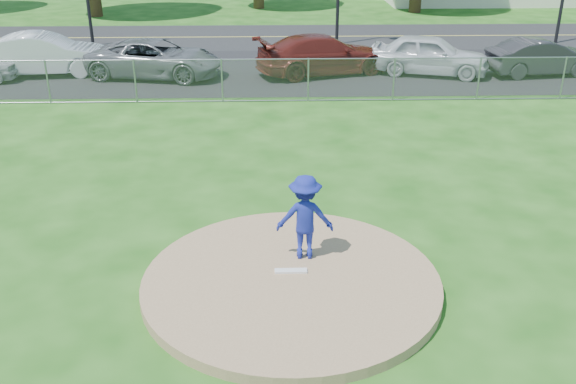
{
  "coord_description": "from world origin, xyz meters",
  "views": [
    {
      "loc": [
        -0.35,
        -9.93,
        6.39
      ],
      "look_at": [
        0.0,
        2.0,
        1.0
      ],
      "focal_mm": 40.0,
      "sensor_mm": 36.0,
      "label": 1
    }
  ],
  "objects_px": {
    "parked_car_pearl": "(430,55)",
    "parked_car_charcoal": "(542,57)",
    "parked_car_white": "(44,54)",
    "parked_car_darkred": "(323,54)",
    "parked_car_gray": "(155,58)",
    "traffic_cone": "(97,68)",
    "pitcher": "(305,217)"
  },
  "relations": [
    {
      "from": "parked_car_pearl",
      "to": "parked_car_charcoal",
      "type": "relative_size",
      "value": 1.07
    },
    {
      "from": "parked_car_white",
      "to": "parked_car_pearl",
      "type": "bearing_deg",
      "value": -97.4
    },
    {
      "from": "parked_car_darkred",
      "to": "parked_car_charcoal",
      "type": "bearing_deg",
      "value": -110.89
    },
    {
      "from": "parked_car_gray",
      "to": "traffic_cone",
      "type": "bearing_deg",
      "value": 98.49
    },
    {
      "from": "parked_car_white",
      "to": "parked_car_darkred",
      "type": "xyz_separation_m",
      "value": [
        11.21,
        -0.15,
        -0.04
      ]
    },
    {
      "from": "pitcher",
      "to": "parked_car_gray",
      "type": "distance_m",
      "value": 15.72
    },
    {
      "from": "traffic_cone",
      "to": "parked_car_white",
      "type": "xyz_separation_m",
      "value": [
        -2.12,
        0.36,
        0.5
      ]
    },
    {
      "from": "traffic_cone",
      "to": "parked_car_pearl",
      "type": "height_order",
      "value": "parked_car_pearl"
    },
    {
      "from": "parked_car_white",
      "to": "parked_car_gray",
      "type": "distance_m",
      "value": 4.51
    },
    {
      "from": "parked_car_charcoal",
      "to": "parked_car_white",
      "type": "bearing_deg",
      "value": 80.72
    },
    {
      "from": "pitcher",
      "to": "traffic_cone",
      "type": "relative_size",
      "value": 2.52
    },
    {
      "from": "parked_car_gray",
      "to": "parked_car_pearl",
      "type": "distance_m",
      "value": 11.03
    },
    {
      "from": "pitcher",
      "to": "parked_car_darkred",
      "type": "distance_m",
      "value": 15.23
    },
    {
      "from": "parked_car_white",
      "to": "parked_car_darkred",
      "type": "height_order",
      "value": "parked_car_white"
    },
    {
      "from": "parked_car_darkred",
      "to": "parked_car_pearl",
      "type": "height_order",
      "value": "parked_car_pearl"
    },
    {
      "from": "parked_car_pearl",
      "to": "pitcher",
      "type": "bearing_deg",
      "value": 175.58
    },
    {
      "from": "pitcher",
      "to": "parked_car_pearl",
      "type": "height_order",
      "value": "pitcher"
    },
    {
      "from": "pitcher",
      "to": "parked_car_gray",
      "type": "relative_size",
      "value": 0.31
    },
    {
      "from": "traffic_cone",
      "to": "parked_car_charcoal",
      "type": "height_order",
      "value": "parked_car_charcoal"
    },
    {
      "from": "pitcher",
      "to": "parked_car_charcoal",
      "type": "xyz_separation_m",
      "value": [
        10.36,
        14.72,
        -0.3
      ]
    },
    {
      "from": "traffic_cone",
      "to": "parked_car_charcoal",
      "type": "xyz_separation_m",
      "value": [
        17.9,
        -0.22,
        0.39
      ]
    },
    {
      "from": "parked_car_white",
      "to": "parked_car_gray",
      "type": "bearing_deg",
      "value": -101.95
    },
    {
      "from": "traffic_cone",
      "to": "parked_car_charcoal",
      "type": "bearing_deg",
      "value": -0.7
    },
    {
      "from": "parked_car_white",
      "to": "parked_car_charcoal",
      "type": "height_order",
      "value": "parked_car_white"
    },
    {
      "from": "traffic_cone",
      "to": "parked_car_pearl",
      "type": "distance_m",
      "value": 13.4
    },
    {
      "from": "pitcher",
      "to": "parked_car_white",
      "type": "relative_size",
      "value": 0.33
    },
    {
      "from": "parked_car_pearl",
      "to": "parked_car_charcoal",
      "type": "distance_m",
      "value": 4.51
    },
    {
      "from": "traffic_cone",
      "to": "pitcher",
      "type": "bearing_deg",
      "value": -63.21
    },
    {
      "from": "parked_car_gray",
      "to": "parked_car_charcoal",
      "type": "height_order",
      "value": "parked_car_gray"
    },
    {
      "from": "parked_car_pearl",
      "to": "parked_car_charcoal",
      "type": "bearing_deg",
      "value": -76.09
    },
    {
      "from": "parked_car_darkred",
      "to": "parked_car_pearl",
      "type": "bearing_deg",
      "value": -110.64
    },
    {
      "from": "pitcher",
      "to": "parked_car_darkred",
      "type": "xyz_separation_m",
      "value": [
        1.55,
        15.15,
        -0.23
      ]
    }
  ]
}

